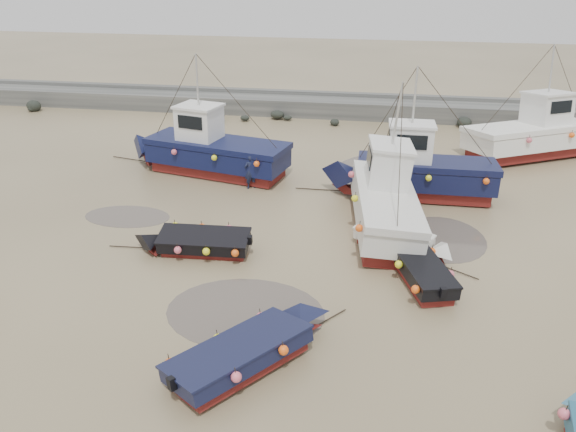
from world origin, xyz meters
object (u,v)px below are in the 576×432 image
at_px(dinghy_5, 402,239).
at_px(dinghy_4, 196,239).
at_px(dinghy_1, 251,349).
at_px(cabin_boat_0, 207,149).
at_px(cabin_boat_1, 381,197).
at_px(cabin_boat_3, 540,133).
at_px(person, 251,188).
at_px(cabin_boat_2, 414,170).
at_px(dinghy_6, 419,266).

bearing_deg(dinghy_5, dinghy_4, -49.01).
height_order(dinghy_1, cabin_boat_0, cabin_boat_0).
height_order(cabin_boat_1, cabin_boat_3, same).
distance_m(cabin_boat_3, person, 17.32).
bearing_deg(dinghy_5, cabin_boat_3, -179.92).
height_order(dinghy_4, cabin_boat_3, cabin_boat_3).
height_order(cabin_boat_1, cabin_boat_2, same).
relative_size(dinghy_4, cabin_boat_0, 0.55).
height_order(cabin_boat_0, cabin_boat_2, same).
bearing_deg(cabin_boat_2, dinghy_5, 173.59).
bearing_deg(cabin_boat_0, cabin_boat_2, -85.53).
relative_size(dinghy_1, cabin_boat_1, 0.55).
bearing_deg(cabin_boat_2, cabin_boat_1, 155.98).
bearing_deg(cabin_boat_3, cabin_boat_1, -67.52).
relative_size(dinghy_5, cabin_boat_1, 0.46).
distance_m(dinghy_5, cabin_boat_2, 5.85).
xyz_separation_m(dinghy_4, cabin_boat_3, (16.24, 14.38, 0.77)).
relative_size(cabin_boat_3, person, 5.56).
bearing_deg(dinghy_5, cabin_boat_0, -93.86).
relative_size(dinghy_5, cabin_boat_0, 0.44).
relative_size(dinghy_4, cabin_boat_1, 0.58).
bearing_deg(cabin_boat_3, dinghy_1, -58.98).
bearing_deg(dinghy_6, cabin_boat_0, 120.42).
xyz_separation_m(cabin_boat_0, cabin_boat_2, (10.80, -1.58, 0.04)).
distance_m(cabin_boat_0, cabin_boat_1, 10.56).
height_order(dinghy_6, cabin_boat_3, cabin_boat_3).
relative_size(cabin_boat_1, person, 5.68).
distance_m(dinghy_1, cabin_boat_2, 14.28).
height_order(dinghy_6, person, dinghy_6).
xyz_separation_m(cabin_boat_0, cabin_boat_1, (9.29, -5.02, 0.02)).
relative_size(dinghy_5, cabin_boat_3, 0.47).
bearing_deg(cabin_boat_1, dinghy_1, -116.31).
relative_size(cabin_boat_0, cabin_boat_2, 1.11).
xyz_separation_m(cabin_boat_1, cabin_boat_2, (1.51, 3.44, 0.02)).
bearing_deg(person, dinghy_6, 99.51).
bearing_deg(dinghy_4, cabin_boat_2, -54.03).
xyz_separation_m(dinghy_5, cabin_boat_2, (0.61, 5.76, 0.79)).
relative_size(cabin_boat_0, cabin_boat_3, 1.07).
distance_m(dinghy_1, person, 13.40).
bearing_deg(cabin_boat_0, person, -110.50).
distance_m(dinghy_5, cabin_boat_3, 15.41).
bearing_deg(person, dinghy_4, 46.80).
xyz_separation_m(dinghy_6, cabin_boat_1, (-1.48, 4.34, 0.78)).
distance_m(dinghy_6, cabin_boat_1, 4.65).
height_order(dinghy_5, dinghy_6, same).
xyz_separation_m(dinghy_1, cabin_boat_0, (-5.71, 14.89, 0.78)).
distance_m(dinghy_4, cabin_boat_1, 8.12).
bearing_deg(dinghy_4, person, -9.00).
xyz_separation_m(dinghy_1, cabin_boat_1, (3.58, 9.87, 0.80)).
bearing_deg(person, dinghy_5, 106.18).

